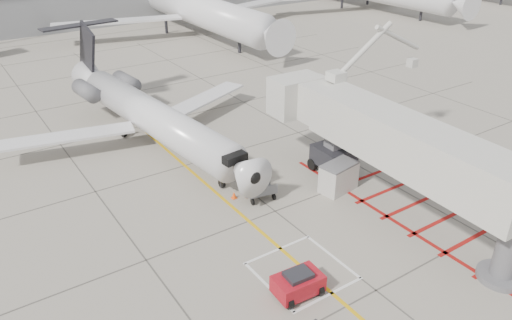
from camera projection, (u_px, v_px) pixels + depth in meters
ground_plane at (320, 246)px, 26.05m from camera, size 260.00×260.00×0.00m
regional_jet at (166, 107)px, 34.09m from camera, size 23.89×28.86×7.04m
jet_bridge at (408, 155)px, 27.01m from camera, size 9.73×19.34×7.61m
pushback_tug at (298, 283)px, 22.62m from camera, size 2.29×1.52×1.29m
baggage_cart at (260, 191)px, 29.97m from camera, size 1.96×1.42×1.13m
ground_power_unit at (339, 177)px, 30.73m from camera, size 2.49×1.69×1.83m
cone_nose at (234, 195)px, 30.17m from camera, size 0.32×0.32×0.44m
cone_side at (248, 193)px, 30.32m from camera, size 0.33×0.33×0.46m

